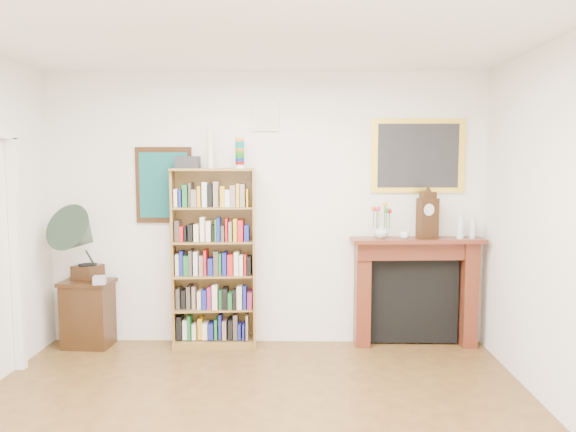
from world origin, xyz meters
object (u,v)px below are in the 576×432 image
Objects in this scene: gramophone at (81,238)px; teacup at (404,235)px; bookshelf at (214,248)px; mantel_clock at (427,216)px; side_cabinet at (88,314)px; bottle_left at (460,227)px; flower_vase at (381,231)px; bottle_right at (472,228)px; cd_stack at (100,280)px; fireplace at (415,282)px.

gramophone reaches higher than teacup.
bookshelf reaches higher than mantel_clock.
bottle_left is at bearing 4.19° from side_cabinet.
flower_vase is (2.99, 0.06, 0.85)m from side_cabinet.
bottle_right is (0.13, 0.03, -0.02)m from bottle_left.
teacup is 0.57m from bottle_left.
side_cabinet is 4.00m from bottle_right.
cd_stack is at bearing -175.77° from flower_vase.
cd_stack is (-1.11, -0.18, -0.30)m from bookshelf.
gramophone is 3.00m from flower_vase.
bottle_right is at bearing -19.38° from mantel_clock.
side_cabinet is 3.59m from mantel_clock.
teacup is (0.22, -0.05, -0.04)m from flower_vase.
fireplace is 0.72m from bottle_left.
gramophone reaches higher than flower_vase.
bottle_right is (0.46, 0.02, -0.13)m from mantel_clock.
flower_vase is at bearing 167.26° from teacup.
bottle_left is at bearing 2.41° from teacup.
bottle_left is 0.13m from bottle_right.
gramophone is 5.52× the size of flower_vase.
bottle_left reaches higher than flower_vase.
bookshelf is 10.51× the size of bottle_right.
bottle_right is at bearing 0.21° from flower_vase.
flower_vase reaches higher than fireplace.
teacup reaches higher than fireplace.
flower_vase is at bearing -179.79° from bottle_right.
mantel_clock is 0.48m from flower_vase.
flower_vase is 0.60× the size of bottle_left.
teacup is at bearing -12.74° from flower_vase.
teacup is at bearing -6.13° from bookshelf.
bottle_right is (2.61, 0.03, 0.20)m from bookshelf.
mantel_clock is at bearing 178.14° from bottle_left.
gramophone is 3.23m from teacup.
bookshelf is 8.76× the size of bottle_left.
bottle_right is at bearing -7.58° from fireplace.
cd_stack is at bearing -3.99° from gramophone.
gramophone is (-0.01, -0.07, 0.79)m from side_cabinet.
bookshelf reaches higher than teacup.
gramophone is 3.30× the size of bottle_left.
gramophone is at bearing 179.84° from fireplace.
gramophone is (-1.31, -0.10, 0.11)m from bookshelf.
bottle_left reaches higher than side_cabinet.
fireplace is 11.21× the size of cd_stack.
bottle_left is (3.58, 0.18, 0.52)m from cd_stack.
fireplace is 2.88× the size of mantel_clock.
side_cabinet is 0.86× the size of gramophone.
flower_vase is at bearing -175.69° from fireplace.
bookshelf is 1.16m from cd_stack.
bottle_right is at bearing 13.33° from bottle_left.
cd_stack is 3.06m from teacup.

